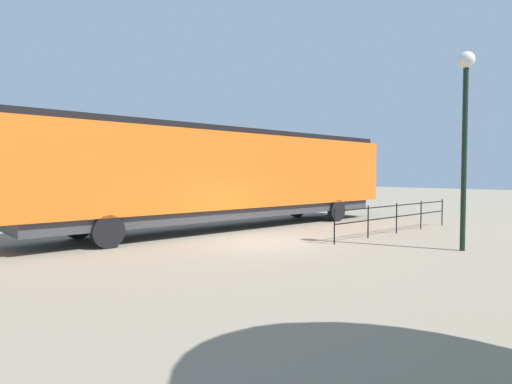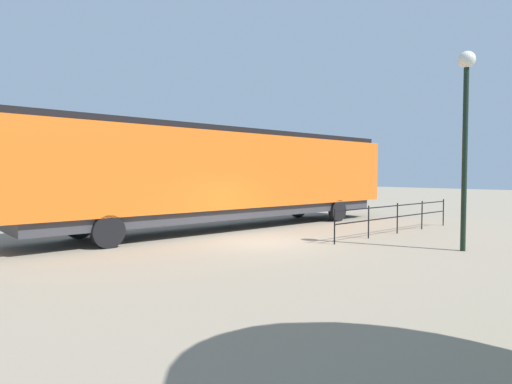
% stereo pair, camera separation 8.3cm
% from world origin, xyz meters
% --- Properties ---
extents(ground_plane, '(120.00, 120.00, 0.00)m').
position_xyz_m(ground_plane, '(0.00, 0.00, 0.00)').
color(ground_plane, gray).
extents(locomotive, '(3.07, 18.82, 4.37)m').
position_xyz_m(locomotive, '(-3.80, 2.01, 2.44)').
color(locomotive, orange).
rests_on(locomotive, ground_plane).
extents(lamp_post, '(0.52, 0.52, 6.26)m').
position_xyz_m(lamp_post, '(5.50, 3.62, 4.42)').
color(lamp_post, black).
rests_on(lamp_post, ground_plane).
extents(platform_fence, '(0.05, 8.20, 1.25)m').
position_xyz_m(platform_fence, '(2.02, 5.63, 0.81)').
color(platform_fence, black).
rests_on(platform_fence, ground_plane).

